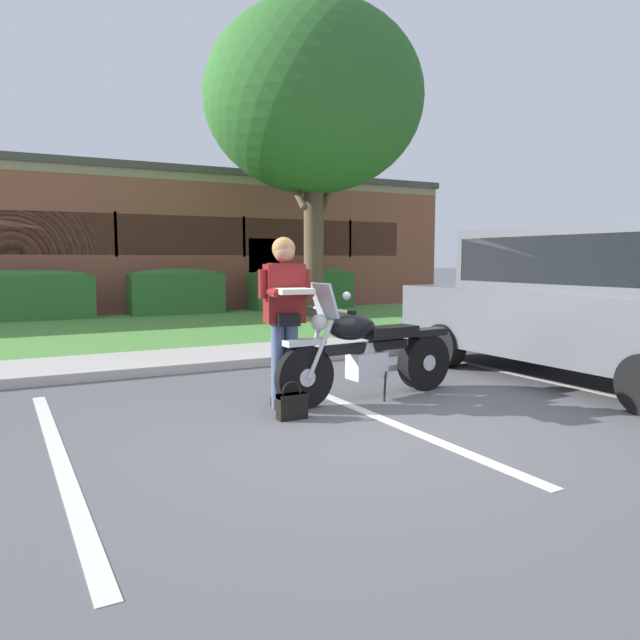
# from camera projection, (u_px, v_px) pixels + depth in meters

# --- Properties ---
(ground_plane) EXTENTS (140.00, 140.00, 0.00)m
(ground_plane) POSITION_uv_depth(u_px,v_px,m) (356.00, 422.00, 5.43)
(ground_plane) COLOR #565659
(curb_strip) EXTENTS (60.00, 0.20, 0.12)m
(curb_strip) POSITION_uv_depth(u_px,v_px,m) (240.00, 363.00, 8.18)
(curb_strip) COLOR #B7B2A8
(curb_strip) RESTS_ON ground
(concrete_walk) EXTENTS (60.00, 1.50, 0.08)m
(concrete_walk) POSITION_uv_depth(u_px,v_px,m) (221.00, 355.00, 8.93)
(concrete_walk) COLOR #B7B2A8
(concrete_walk) RESTS_ON ground
(grass_lawn) EXTENTS (60.00, 6.42, 0.06)m
(grass_lawn) POSITION_uv_depth(u_px,v_px,m) (162.00, 329.00, 12.43)
(grass_lawn) COLOR #518E3D
(grass_lawn) RESTS_ON ground
(stall_stripe_0) EXTENTS (0.24, 4.40, 0.01)m
(stall_stripe_0) POSITION_uv_depth(u_px,v_px,m) (59.00, 457.00, 4.47)
(stall_stripe_0) COLOR silver
(stall_stripe_0) RESTS_ON ground
(stall_stripe_1) EXTENTS (0.24, 4.40, 0.01)m
(stall_stripe_1) POSITION_uv_depth(u_px,v_px,m) (369.00, 413.00, 5.73)
(stall_stripe_1) COLOR silver
(stall_stripe_1) RESTS_ON ground
(stall_stripe_2) EXTENTS (0.24, 4.40, 0.01)m
(stall_stripe_2) POSITION_uv_depth(u_px,v_px,m) (567.00, 385.00, 6.99)
(stall_stripe_2) COLOR silver
(stall_stripe_2) RESTS_ON ground
(motorcycle) EXTENTS (2.24, 0.82, 1.26)m
(motorcycle) POSITION_uv_depth(u_px,v_px,m) (374.00, 352.00, 6.36)
(motorcycle) COLOR black
(motorcycle) RESTS_ON ground
(rider_person) EXTENTS (0.53, 0.61, 1.70)m
(rider_person) POSITION_uv_depth(u_px,v_px,m) (285.00, 308.00, 5.84)
(rider_person) COLOR black
(rider_person) RESTS_ON ground
(handbag) EXTENTS (0.28, 0.13, 0.36)m
(handbag) POSITION_uv_depth(u_px,v_px,m) (292.00, 404.00, 5.52)
(handbag) COLOR black
(handbag) RESTS_ON ground
(parked_suv_adjacent) EXTENTS (2.13, 4.90, 1.86)m
(parked_suv_adjacent) POSITION_uv_depth(u_px,v_px,m) (585.00, 303.00, 7.24)
(parked_suv_adjacent) COLOR #515459
(parked_suv_adjacent) RESTS_ON ground
(shade_tree) EXTENTS (5.35, 5.35, 7.64)m
(shade_tree) POSITION_uv_depth(u_px,v_px,m) (314.00, 100.00, 14.42)
(shade_tree) COLOR brown
(shade_tree) RESTS_ON ground
(hedge_center_left) EXTENTS (3.23, 0.90, 1.24)m
(hedge_center_left) POSITION_uv_depth(u_px,v_px,m) (21.00, 295.00, 13.89)
(hedge_center_left) COLOR #336B2D
(hedge_center_left) RESTS_ON ground
(hedge_center_right) EXTENTS (2.41, 0.90, 1.24)m
(hedge_center_right) POSITION_uv_depth(u_px,v_px,m) (176.00, 291.00, 15.56)
(hedge_center_right) COLOR #336B2D
(hedge_center_right) RESTS_ON ground
(hedge_right) EXTENTS (3.06, 0.90, 1.24)m
(hedge_right) POSITION_uv_depth(u_px,v_px,m) (302.00, 288.00, 17.23)
(hedge_right) COLOR #336B2D
(hedge_right) RESTS_ON ground
(brick_building) EXTENTS (21.46, 11.46, 4.10)m
(brick_building) POSITION_uv_depth(u_px,v_px,m) (91.00, 243.00, 20.78)
(brick_building) COLOR #93513D
(brick_building) RESTS_ON ground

